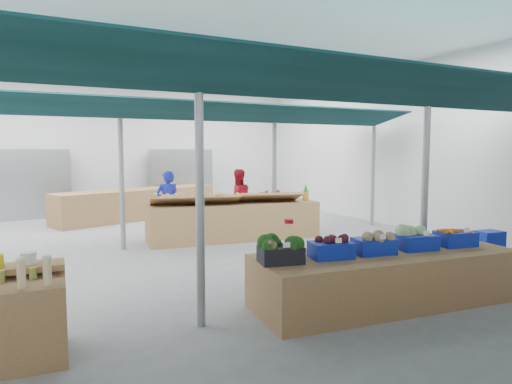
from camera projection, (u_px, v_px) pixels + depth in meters
floor at (179, 249)px, 9.24m from camera, size 13.00×13.00×0.00m
hall at (157, 122)px, 10.27m from camera, size 13.00×13.00×13.00m
pole_grid at (250, 161)px, 7.86m from camera, size 10.00×4.60×3.00m
awnings at (250, 105)px, 7.77m from camera, size 9.50×7.08×0.30m
back_shelving_left at (33, 185)px, 13.32m from camera, size 2.00×0.50×2.00m
back_shelving_right at (181, 180)px, 15.37m from camera, size 2.00×0.50×2.00m
veg_counter at (385, 278)px, 5.97m from camera, size 3.60×1.52×0.68m
fruit_counter at (234, 221)px, 10.23m from camera, size 3.91×1.35×0.82m
far_counter at (138, 204)px, 13.28m from camera, size 4.92×2.47×0.88m
crate_stack at (488, 247)px, 8.16m from camera, size 0.50×0.38×0.57m
vendor_left at (168, 203)px, 10.63m from camera, size 0.60×0.43×1.53m
vendor_right at (238, 200)px, 11.44m from camera, size 0.81×0.66×1.53m
crate_broccoli at (281, 250)px, 5.38m from camera, size 0.56×0.45×0.35m
crate_beets at (331, 247)px, 5.63m from camera, size 0.56×0.45×0.29m
crate_celeriac at (374, 243)px, 5.85m from camera, size 0.56×0.45×0.31m
crate_cabbage at (416, 238)px, 6.10m from camera, size 0.56×0.45×0.35m
crate_carrots at (455, 238)px, 6.35m from camera, size 0.56×0.45×0.29m
sparrow at (273, 245)px, 5.20m from camera, size 0.12×0.09×0.11m
pole_ribbon at (289, 223)px, 5.83m from camera, size 0.12×0.12×0.28m
apple_heap_yellow at (195, 198)px, 9.78m from camera, size 2.01×1.12×0.27m
apple_heap_red at (268, 195)px, 10.36m from camera, size 1.62×1.03×0.27m
pineapple at (306, 193)px, 10.69m from camera, size 0.14×0.14×0.39m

